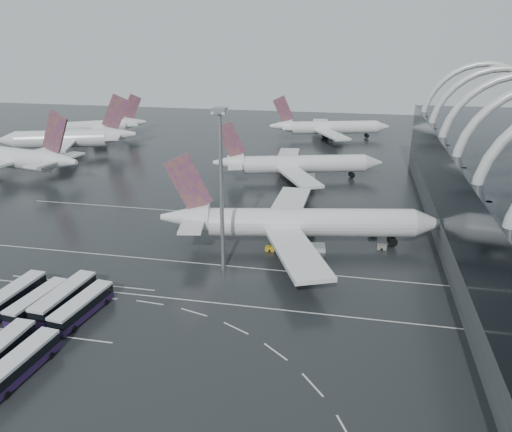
% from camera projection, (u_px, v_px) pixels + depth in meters
% --- Properties ---
extents(ground, '(420.00, 420.00, 0.00)m').
position_uv_depth(ground, '(210.00, 296.00, 85.63)').
color(ground, black).
rests_on(ground, ground).
extents(lane_marking_near, '(120.00, 0.25, 0.01)m').
position_uv_depth(lane_marking_near, '(206.00, 302.00, 83.79)').
color(lane_marking_near, silver).
rests_on(lane_marking_near, ground).
extents(lane_marking_mid, '(120.00, 0.25, 0.01)m').
position_uv_depth(lane_marking_mid, '(227.00, 266.00, 96.65)').
color(lane_marking_mid, silver).
rests_on(lane_marking_mid, ground).
extents(lane_marking_far, '(120.00, 0.25, 0.01)m').
position_uv_depth(lane_marking_far, '(256.00, 216.00, 122.36)').
color(lane_marking_far, silver).
rests_on(lane_marking_far, ground).
extents(bus_bay_line_south, '(28.00, 0.25, 0.01)m').
position_uv_depth(bus_bay_line_south, '(27.00, 332.00, 75.41)').
color(bus_bay_line_south, silver).
rests_on(bus_bay_line_south, ground).
extents(bus_bay_line_north, '(28.00, 0.25, 0.01)m').
position_uv_depth(bus_bay_line_north, '(82.00, 283.00, 90.10)').
color(bus_bay_line_north, silver).
rests_on(bus_bay_line_north, ground).
extents(airliner_main, '(58.94, 50.99, 20.02)m').
position_uv_depth(airliner_main, '(297.00, 223.00, 104.19)').
color(airliner_main, silver).
rests_on(airliner_main, ground).
extents(airliner_gate_b, '(51.31, 45.48, 18.05)m').
position_uv_depth(airliner_gate_b, '(296.00, 165.00, 151.56)').
color(airliner_gate_b, silver).
rests_on(airliner_gate_b, ground).
extents(airliner_gate_c, '(50.12, 45.57, 18.10)m').
position_uv_depth(airliner_gate_c, '(328.00, 128.00, 208.74)').
color(airliner_gate_c, silver).
rests_on(airliner_gate_c, ground).
extents(jet_remote_west, '(49.88, 40.39, 21.76)m').
position_uv_depth(jet_remote_west, '(16.00, 158.00, 154.37)').
color(jet_remote_west, silver).
rests_on(jet_remote_west, ground).
extents(jet_remote_mid, '(48.37, 39.36, 21.52)m').
position_uv_depth(jet_remote_mid, '(70.00, 139.00, 182.81)').
color(jet_remote_mid, silver).
rests_on(jet_remote_mid, ground).
extents(jet_remote_far, '(37.56, 30.80, 17.78)m').
position_uv_depth(jet_remote_far, '(99.00, 127.00, 211.14)').
color(jet_remote_far, silver).
rests_on(jet_remote_far, ground).
extents(bus_row_near_a, '(3.91, 13.63, 3.31)m').
position_uv_depth(bus_row_near_a, '(13.00, 297.00, 81.84)').
color(bus_row_near_a, '#23133C').
rests_on(bus_row_near_a, ground).
extents(bus_row_near_b, '(4.13, 12.39, 2.99)m').
position_uv_depth(bus_row_near_b, '(37.00, 302.00, 80.67)').
color(bus_row_near_b, '#23133C').
rests_on(bus_row_near_b, ground).
extents(bus_row_near_c, '(4.27, 14.06, 3.41)m').
position_uv_depth(bus_row_near_c, '(64.00, 298.00, 81.41)').
color(bus_row_near_c, '#23133C').
rests_on(bus_row_near_c, ground).
extents(bus_row_near_d, '(4.50, 13.19, 3.18)m').
position_uv_depth(bus_row_near_d, '(82.00, 307.00, 79.01)').
color(bus_row_near_d, '#23133C').
rests_on(bus_row_near_d, ground).
extents(bus_row_far_c, '(4.10, 13.28, 3.22)m').
position_uv_depth(bus_row_far_c, '(19.00, 364.00, 65.31)').
color(bus_row_far_c, '#23133C').
rests_on(bus_row_far_c, ground).
extents(floodlight_mast, '(2.34, 2.34, 30.54)m').
position_uv_depth(floodlight_mast, '(221.00, 172.00, 88.33)').
color(floodlight_mast, gray).
rests_on(floodlight_mast, ground).
extents(gse_cart_belly_b, '(1.93, 1.14, 1.05)m').
position_uv_depth(gse_cart_belly_b, '(373.00, 234.00, 110.34)').
color(gse_cart_belly_b, slate).
rests_on(gse_cart_belly_b, ground).
extents(gse_cart_belly_c, '(1.89, 1.12, 1.03)m').
position_uv_depth(gse_cart_belly_c, '(270.00, 249.00, 103.06)').
color(gse_cart_belly_c, '#B79418').
rests_on(gse_cart_belly_c, ground).
extents(gse_cart_belly_d, '(1.94, 1.14, 1.06)m').
position_uv_depth(gse_cart_belly_d, '(382.00, 247.00, 103.82)').
color(gse_cart_belly_d, slate).
rests_on(gse_cart_belly_d, ground).
extents(gse_cart_belly_e, '(2.15, 1.27, 1.17)m').
position_uv_depth(gse_cart_belly_e, '(307.00, 225.00, 115.05)').
color(gse_cart_belly_e, '#B79418').
rests_on(gse_cart_belly_e, ground).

